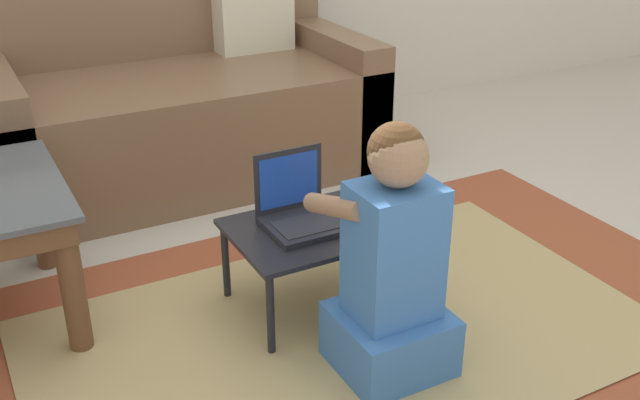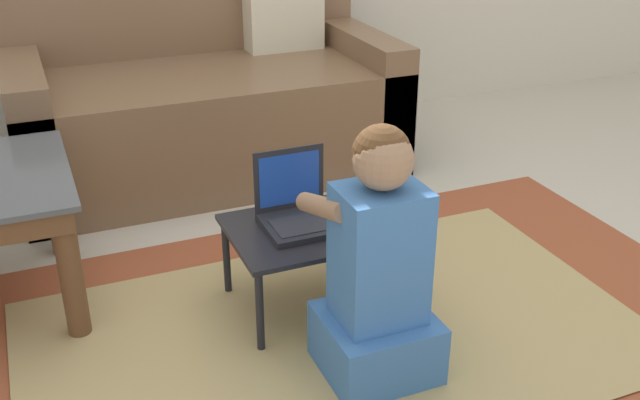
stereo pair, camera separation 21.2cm
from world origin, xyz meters
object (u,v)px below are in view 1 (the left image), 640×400
Objects in this scene: laptop_desk at (314,235)px; person_seated at (392,269)px; couch at (179,105)px; computer_mouse at (364,218)px; laptop at (300,214)px.

laptop_desk is 0.69× the size of person_seated.
couch reaches higher than computer_mouse.
laptop_desk is at bearing -89.88° from couch.
computer_mouse is 0.34m from person_seated.
couch is at bearing 96.43° from computer_mouse.
couch is 7.09× the size of laptop.
computer_mouse is at bearing -25.21° from laptop.
person_seated reaches higher than laptop_desk.
computer_mouse is at bearing 71.15° from person_seated.
person_seated is (0.04, -1.67, 0.01)m from couch.
person_seated is at bearing -84.27° from laptop_desk.
laptop is at bearing 99.71° from person_seated.
laptop_desk is at bearing 95.73° from person_seated.
couch reaches higher than person_seated.
laptop_desk is 0.17m from computer_mouse.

